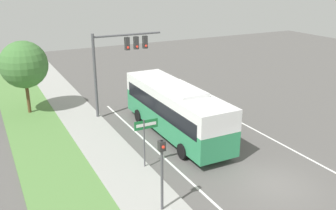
# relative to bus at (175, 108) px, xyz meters

# --- Properties ---
(ground_plane) EXTENTS (80.00, 80.00, 0.00)m
(ground_plane) POSITION_rel_bus_xyz_m (1.51, -7.63, -1.87)
(ground_plane) COLOR #565451
(lane_divider_near) EXTENTS (0.14, 30.00, 0.01)m
(lane_divider_near) POSITION_rel_bus_xyz_m (-2.09, -7.63, -1.86)
(lane_divider_near) COLOR silver
(lane_divider_near) RESTS_ON ground_plane
(lane_divider_far) EXTENTS (0.14, 30.00, 0.01)m
(lane_divider_far) POSITION_rel_bus_xyz_m (5.11, -7.63, -1.86)
(lane_divider_far) COLOR silver
(lane_divider_far) RESTS_ON ground_plane
(bus) EXTENTS (2.69, 10.10, 3.38)m
(bus) POSITION_rel_bus_xyz_m (0.00, 0.00, 0.00)
(bus) COLOR #2D8956
(bus) RESTS_ON ground_plane
(signal_gantry) EXTENTS (5.14, 0.41, 6.06)m
(signal_gantry) POSITION_rel_bus_xyz_m (-1.77, 5.22, 2.55)
(signal_gantry) COLOR #4C4C51
(signal_gantry) RESTS_ON ground_plane
(pedestrian_signal) EXTENTS (0.28, 0.34, 3.39)m
(pedestrian_signal) POSITION_rel_bus_xyz_m (-4.46, -7.05, 0.42)
(pedestrian_signal) COLOR #4C4C51
(pedestrian_signal) RESTS_ON ground_plane
(street_sign) EXTENTS (1.32, 0.08, 2.80)m
(street_sign) POSITION_rel_bus_xyz_m (-3.49, -3.15, 0.13)
(street_sign) COLOR #4C4C51
(street_sign) RESTS_ON ground_plane
(roadside_tree) EXTENTS (3.40, 3.40, 5.33)m
(roadside_tree) POSITION_rel_bus_xyz_m (-7.77, 8.44, 1.86)
(roadside_tree) COLOR brown
(roadside_tree) RESTS_ON grass_verge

